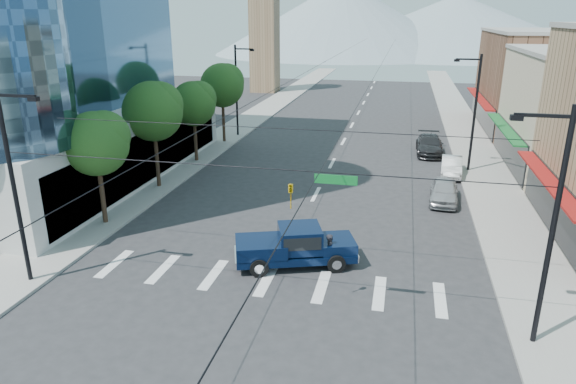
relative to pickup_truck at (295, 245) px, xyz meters
name	(u,v)px	position (x,y,z in m)	size (l,w,h in m)	color
ground	(262,297)	(-0.75, -3.38, -1.04)	(160.00, 160.00, 0.00)	#28282B
sidewalk_left	(254,117)	(-12.75, 36.62, -0.97)	(4.00, 120.00, 0.15)	gray
sidewalk_right	(462,126)	(11.25, 36.62, -0.97)	(4.00, 120.00, 0.15)	gray
shop_far	(547,83)	(19.25, 36.62, 3.96)	(12.00, 18.00, 10.00)	brown
clock_tower	(264,22)	(-17.25, 58.62, 9.60)	(4.80, 4.80, 20.40)	#8C6B4C
mountain_left	(342,17)	(-15.75, 146.62, 9.96)	(80.00, 80.00, 22.00)	gray
mountain_right	(456,24)	(19.25, 156.62, 7.96)	(90.00, 90.00, 18.00)	gray
tree_near	(99,141)	(-11.82, 2.72, 3.95)	(3.65, 3.64, 6.71)	black
tree_midnear	(155,109)	(-11.82, 9.72, 4.55)	(4.09, 4.09, 7.52)	black
tree_midfar	(195,102)	(-11.82, 16.72, 3.95)	(3.65, 3.64, 6.71)	black
tree_far	(224,84)	(-11.82, 23.72, 4.55)	(4.09, 4.09, 7.52)	black
signal_rig	(258,206)	(-0.56, -4.38, 3.60)	(21.80, 0.20, 9.00)	black
lamp_pole_nw	(238,87)	(-11.42, 26.62, 3.90)	(2.00, 0.25, 9.00)	black
lamp_pole_ne	(473,109)	(9.91, 18.62, 3.90)	(2.00, 0.25, 9.00)	black
pickup_truck	(295,245)	(0.00, 0.00, 0.00)	(6.25, 3.91, 2.00)	black
pedestrian	(330,251)	(1.75, 0.03, -0.16)	(0.65, 0.42, 1.77)	black
parked_car_near	(444,191)	(7.70, 10.97, -0.29)	(1.79, 4.44, 1.51)	#A7A8AC
parked_car_mid	(451,166)	(8.65, 17.33, -0.34)	(1.49, 4.28, 1.41)	silver
parked_car_far	(430,145)	(7.23, 23.60, -0.24)	(2.26, 5.57, 1.62)	#272729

